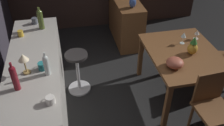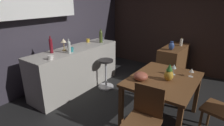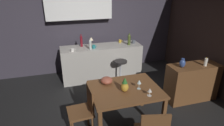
# 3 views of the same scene
# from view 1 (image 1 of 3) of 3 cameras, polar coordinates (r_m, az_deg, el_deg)

# --- Properties ---
(ground_plane) EXTENTS (9.00, 9.00, 0.00)m
(ground_plane) POSITION_cam_1_polar(r_m,az_deg,el_deg) (3.59, 8.19, -9.42)
(ground_plane) COLOR black
(dining_table) EXTENTS (1.18, 0.92, 0.74)m
(dining_table) POSITION_cam_1_polar(r_m,az_deg,el_deg) (3.44, 16.21, 1.13)
(dining_table) COLOR brown
(dining_table) RESTS_ON ground_plane
(kitchen_counter) EXTENTS (2.10, 0.60, 0.90)m
(kitchen_counter) POSITION_cam_1_polar(r_m,az_deg,el_deg) (3.28, -16.59, -5.48)
(kitchen_counter) COLOR #B2ADA3
(kitchen_counter) RESTS_ON ground_plane
(sideboard_cabinet) EXTENTS (1.10, 0.44, 0.82)m
(sideboard_cabinet) POSITION_cam_1_polar(r_m,az_deg,el_deg) (4.78, 3.22, 9.85)
(sideboard_cabinet) COLOR brown
(sideboard_cabinet) RESTS_ON ground_plane
(chair_near_window) EXTENTS (0.43, 0.43, 0.88)m
(chair_near_window) POSITION_cam_1_polar(r_m,az_deg,el_deg) (3.09, 22.19, -8.99)
(chair_near_window) COLOR brown
(chair_near_window) RESTS_ON ground_plane
(bar_stool) EXTENTS (0.34, 0.34, 0.65)m
(bar_stool) POSITION_cam_1_polar(r_m,az_deg,el_deg) (3.59, -7.95, -1.92)
(bar_stool) COLOR #262323
(bar_stool) RESTS_ON ground_plane
(wine_glass_left) EXTENTS (0.07, 0.07, 0.17)m
(wine_glass_left) POSITION_cam_1_polar(r_m,az_deg,el_deg) (3.52, 16.35, 6.21)
(wine_glass_left) COLOR silver
(wine_glass_left) RESTS_ON dining_table
(wine_glass_right) EXTENTS (0.07, 0.07, 0.13)m
(wine_glass_right) POSITION_cam_1_polar(r_m,az_deg,el_deg) (3.70, 19.18, 6.65)
(wine_glass_right) COLOR silver
(wine_glass_right) RESTS_ON dining_table
(pineapple_centerpiece) EXTENTS (0.13, 0.13, 0.26)m
(pineapple_centerpiece) POSITION_cam_1_polar(r_m,az_deg,el_deg) (3.34, 18.31, 3.64)
(pineapple_centerpiece) COLOR gold
(pineapple_centerpiece) RESTS_ON dining_table
(fruit_bowl) EXTENTS (0.21, 0.21, 0.12)m
(fruit_bowl) POSITION_cam_1_polar(r_m,az_deg,el_deg) (3.06, 14.42, 0.04)
(fruit_bowl) COLOR #9E4C38
(fruit_bowl) RESTS_ON dining_table
(wine_bottle_ruby) EXTENTS (0.06, 0.06, 0.32)m
(wine_bottle_ruby) POSITION_cam_1_polar(r_m,az_deg,el_deg) (2.54, -21.78, -3.06)
(wine_bottle_ruby) COLOR maroon
(wine_bottle_ruby) RESTS_ON kitchen_counter
(wine_bottle_olive) EXTENTS (0.08, 0.08, 0.31)m
(wine_bottle_olive) POSITION_cam_1_polar(r_m,az_deg,el_deg) (3.55, -16.34, 9.91)
(wine_bottle_olive) COLOR #475623
(wine_bottle_olive) RESTS_ON kitchen_counter
(wine_bottle_clear) EXTENTS (0.06, 0.06, 0.28)m
(wine_bottle_clear) POSITION_cam_1_polar(r_m,az_deg,el_deg) (2.65, -15.05, -0.29)
(wine_bottle_clear) COLOR silver
(wine_bottle_clear) RESTS_ON kitchen_counter
(cup_mustard) EXTENTS (0.11, 0.07, 0.08)m
(cup_mustard) POSITION_cam_1_polar(r_m,az_deg,el_deg) (3.49, -20.50, 6.47)
(cup_mustard) COLOR gold
(cup_mustard) RESTS_ON kitchen_counter
(cup_slate) EXTENTS (0.11, 0.08, 0.09)m
(cup_slate) POSITION_cam_1_polar(r_m,az_deg,el_deg) (3.76, -17.56, 9.35)
(cup_slate) COLOR #515660
(cup_slate) RESTS_ON kitchen_counter
(cup_teal) EXTENTS (0.12, 0.09, 0.09)m
(cup_teal) POSITION_cam_1_polar(r_m,az_deg,el_deg) (2.78, -15.95, -0.69)
(cup_teal) COLOR teal
(cup_teal) RESTS_ON kitchen_counter
(cup_white) EXTENTS (0.12, 0.09, 0.08)m
(cup_white) POSITION_cam_1_polar(r_m,az_deg,el_deg) (2.37, -14.13, -8.32)
(cup_white) COLOR white
(cup_white) RESTS_ON kitchen_counter
(counter_lamp) EXTENTS (0.11, 0.11, 0.24)m
(counter_lamp) POSITION_cam_1_polar(r_m,az_deg,el_deg) (2.71, -19.89, 0.78)
(counter_lamp) COLOR #A58447
(counter_lamp) RESTS_ON kitchen_counter
(vase_ceramic_blue) EXTENTS (0.12, 0.12, 0.19)m
(vase_ceramic_blue) POSITION_cam_1_polar(r_m,az_deg,el_deg) (4.28, 4.83, 13.84)
(vase_ceramic_blue) COLOR #334C8C
(vase_ceramic_blue) RESTS_ON sideboard_cabinet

